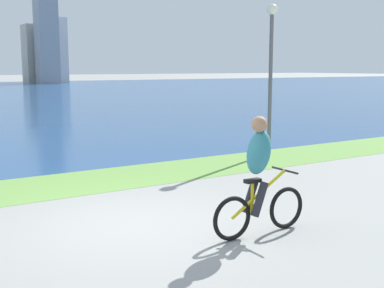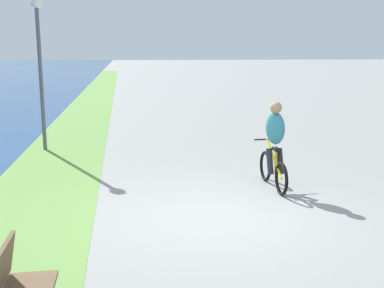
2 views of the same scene
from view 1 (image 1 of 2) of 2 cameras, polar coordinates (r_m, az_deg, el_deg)
ground_plane at (r=7.34m, az=-7.71°, el=-9.37°), size 300.00×300.00×0.00m
grass_strip_bayside at (r=10.05m, az=-14.77°, el=-4.56°), size 120.00×2.07×0.01m
cyclist_lead at (r=6.76m, az=7.75°, el=-3.69°), size 1.57×0.52×1.65m
lamppost_tall at (r=13.12m, az=9.13°, el=9.91°), size 0.28×0.28×3.90m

